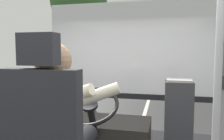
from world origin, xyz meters
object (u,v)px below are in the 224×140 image
at_px(bus_driver, 59,118).
at_px(handrail_pole, 217,92).
at_px(fare_box, 178,127).
at_px(steering_console, 102,135).

height_order(bus_driver, handrail_pole, handrail_pole).
bearing_deg(bus_driver, fare_box, 45.69).
bearing_deg(steering_console, fare_box, -14.28).
distance_m(bus_driver, steering_console, 1.19).
bearing_deg(handrail_pole, steering_console, 135.06).
relative_size(steering_console, fare_box, 1.18).
relative_size(steering_console, handrail_pole, 0.57).
bearing_deg(handrail_pole, fare_box, 101.85).
xyz_separation_m(bus_driver, handrail_pole, (1.00, 0.07, 0.21)).
bearing_deg(fare_box, bus_driver, -134.31).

